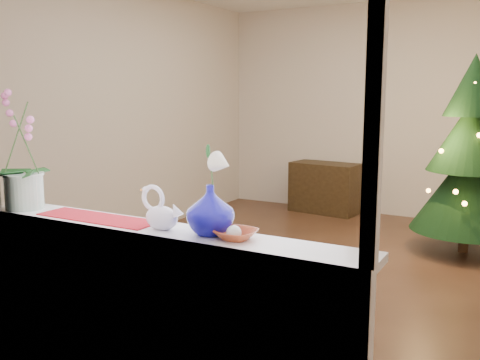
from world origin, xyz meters
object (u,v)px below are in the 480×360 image
object	(u,v)px
paperweight	(234,233)
amber_dish	(236,235)
orchid_pot	(21,150)
swan	(161,209)
side_table	(325,188)
blue_vase	(210,206)
xmas_tree	(470,155)

from	to	relation	value
paperweight	amber_dish	xyz separation A→B (m)	(-0.00, 0.02, -0.02)
orchid_pot	swan	world-z (taller)	orchid_pot
orchid_pot	amber_dish	bearing A→B (deg)	0.58
swan	side_table	world-z (taller)	swan
blue_vase	xmas_tree	world-z (taller)	xmas_tree
orchid_pot	blue_vase	world-z (taller)	orchid_pot
swan	blue_vase	xyz separation A→B (m)	(0.26, 0.03, 0.03)
blue_vase	swan	bearing A→B (deg)	-172.77
blue_vase	xmas_tree	bearing A→B (deg)	78.27
orchid_pot	side_table	xyz separation A→B (m)	(0.12, 4.64, -0.93)
paperweight	xmas_tree	bearing A→B (deg)	80.66
amber_dish	xmas_tree	size ratio (longest dim) A/B	0.08
amber_dish	xmas_tree	world-z (taller)	xmas_tree
swan	paperweight	distance (m)	0.41
amber_dish	side_table	world-z (taller)	amber_dish
orchid_pot	amber_dish	size ratio (longest dim) A/B	4.26
orchid_pot	paperweight	world-z (taller)	orchid_pot
swan	orchid_pot	bearing A→B (deg)	174.63
xmas_tree	side_table	xyz separation A→B (m)	(-1.84, 1.05, -0.64)
side_table	paperweight	bearing A→B (deg)	-68.04
swan	paperweight	world-z (taller)	swan
blue_vase	paperweight	world-z (taller)	blue_vase
swan	amber_dish	bearing A→B (deg)	-3.56
amber_dish	side_table	size ratio (longest dim) A/B	0.18
paperweight	xmas_tree	size ratio (longest dim) A/B	0.04
amber_dish	side_table	xyz separation A→B (m)	(-1.25, 4.62, -0.61)
orchid_pot	side_table	world-z (taller)	orchid_pot
orchid_pot	side_table	distance (m)	4.73
side_table	orchid_pot	bearing A→B (deg)	-84.59
xmas_tree	side_table	bearing A→B (deg)	150.32
swan	xmas_tree	bearing A→B (deg)	69.08
orchid_pot	swan	bearing A→B (deg)	0.05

